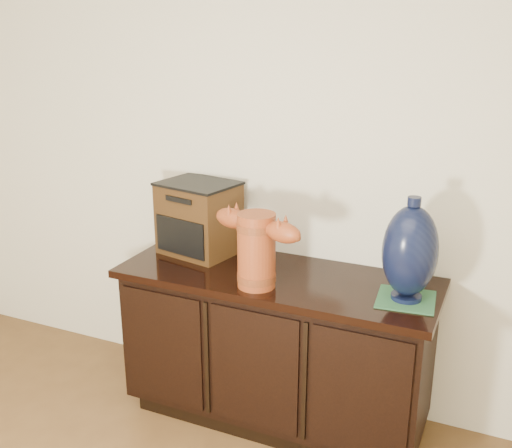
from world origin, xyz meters
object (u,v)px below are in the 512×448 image
at_px(sideboard, 276,346).
at_px(spray_can, 258,235).
at_px(tv_radio, 199,218).
at_px(terracotta_vessel, 256,246).
at_px(lamp_base, 410,252).

relative_size(sideboard, spray_can, 7.89).
bearing_deg(spray_can, tv_radio, -157.83).
xyz_separation_m(terracotta_vessel, lamp_base, (0.62, 0.12, 0.03)).
distance_m(tv_radio, spray_can, 0.30).
xyz_separation_m(lamp_base, spray_can, (-0.78, 0.25, -0.12)).
bearing_deg(spray_can, sideboard, -49.09).
bearing_deg(tv_radio, lamp_base, 3.67).
bearing_deg(sideboard, lamp_base, -3.20).
bearing_deg(spray_can, lamp_base, -18.09).
height_order(sideboard, spray_can, spray_can).
height_order(tv_radio, lamp_base, lamp_base).
distance_m(terracotta_vessel, lamp_base, 0.63).
relative_size(terracotta_vessel, spray_can, 2.50).
distance_m(terracotta_vessel, tv_radio, 0.50).
relative_size(terracotta_vessel, tv_radio, 1.14).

